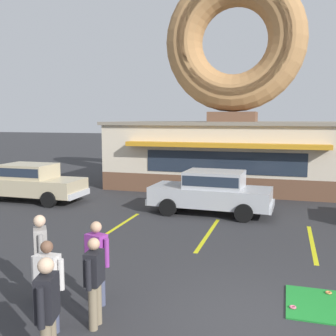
{
  "coord_description": "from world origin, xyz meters",
  "views": [
    {
      "loc": [
        0.47,
        -6.54,
        3.52
      ],
      "look_at": [
        -3.0,
        5.0,
        2.0
      ],
      "focal_mm": 42.0,
      "sensor_mm": 36.0,
      "label": 1
    }
  ],
  "objects_px": {
    "pedestrian_blue_sweater_man": "(95,278)",
    "car_champagne": "(31,181)",
    "pedestrian_leather_jacket_man": "(41,254)",
    "pedestrian_clipboard_woman": "(48,282)",
    "car_silver": "(212,190)",
    "pedestrian_beanie_man": "(97,259)",
    "pedestrian_hooded_kid": "(48,311)"
  },
  "relations": [
    {
      "from": "pedestrian_blue_sweater_man",
      "to": "car_champagne",
      "type": "bearing_deg",
      "value": 130.95
    },
    {
      "from": "car_champagne",
      "to": "pedestrian_leather_jacket_man",
      "type": "height_order",
      "value": "pedestrian_leather_jacket_man"
    },
    {
      "from": "pedestrian_clipboard_woman",
      "to": "pedestrian_leather_jacket_man",
      "type": "bearing_deg",
      "value": 129.93
    },
    {
      "from": "car_champagne",
      "to": "pedestrian_clipboard_woman",
      "type": "height_order",
      "value": "car_champagne"
    },
    {
      "from": "car_silver",
      "to": "car_champagne",
      "type": "height_order",
      "value": "same"
    },
    {
      "from": "pedestrian_blue_sweater_man",
      "to": "pedestrian_beanie_man",
      "type": "bearing_deg",
      "value": 114.35
    },
    {
      "from": "car_champagne",
      "to": "pedestrian_leather_jacket_man",
      "type": "xyz_separation_m",
      "value": [
        5.97,
        -7.97,
        0.08
      ]
    },
    {
      "from": "pedestrian_clipboard_woman",
      "to": "pedestrian_blue_sweater_man",
      "type": "bearing_deg",
      "value": 28.11
    },
    {
      "from": "pedestrian_hooded_kid",
      "to": "pedestrian_clipboard_woman",
      "type": "distance_m",
      "value": 1.18
    },
    {
      "from": "car_silver",
      "to": "pedestrian_hooded_kid",
      "type": "xyz_separation_m",
      "value": [
        -0.44,
        -9.85,
        0.06
      ]
    },
    {
      "from": "pedestrian_hooded_kid",
      "to": "pedestrian_clipboard_woman",
      "type": "height_order",
      "value": "pedestrian_hooded_kid"
    },
    {
      "from": "pedestrian_hooded_kid",
      "to": "pedestrian_clipboard_woman",
      "type": "xyz_separation_m",
      "value": [
        -0.65,
        0.98,
        -0.08
      ]
    },
    {
      "from": "pedestrian_blue_sweater_man",
      "to": "pedestrian_beanie_man",
      "type": "distance_m",
      "value": 0.84
    },
    {
      "from": "pedestrian_hooded_kid",
      "to": "pedestrian_leather_jacket_man",
      "type": "relative_size",
      "value": 0.98
    },
    {
      "from": "pedestrian_hooded_kid",
      "to": "pedestrian_beanie_man",
      "type": "relative_size",
      "value": 1.04
    },
    {
      "from": "pedestrian_leather_jacket_man",
      "to": "car_champagne",
      "type": "bearing_deg",
      "value": 126.87
    },
    {
      "from": "pedestrian_beanie_man",
      "to": "pedestrian_blue_sweater_man",
      "type": "bearing_deg",
      "value": -65.65
    },
    {
      "from": "pedestrian_hooded_kid",
      "to": "pedestrian_beanie_man",
      "type": "height_order",
      "value": "pedestrian_hooded_kid"
    },
    {
      "from": "pedestrian_blue_sweater_man",
      "to": "pedestrian_hooded_kid",
      "type": "bearing_deg",
      "value": -90.6
    },
    {
      "from": "pedestrian_hooded_kid",
      "to": "pedestrian_leather_jacket_man",
      "type": "height_order",
      "value": "pedestrian_leather_jacket_man"
    },
    {
      "from": "car_silver",
      "to": "pedestrian_hooded_kid",
      "type": "height_order",
      "value": "pedestrian_hooded_kid"
    },
    {
      "from": "car_silver",
      "to": "pedestrian_clipboard_woman",
      "type": "height_order",
      "value": "car_silver"
    },
    {
      "from": "car_champagne",
      "to": "pedestrian_hooded_kid",
      "type": "relative_size",
      "value": 2.71
    },
    {
      "from": "car_silver",
      "to": "pedestrian_hooded_kid",
      "type": "distance_m",
      "value": 9.86
    },
    {
      "from": "pedestrian_hooded_kid",
      "to": "pedestrian_leather_jacket_man",
      "type": "xyz_separation_m",
      "value": [
        -1.39,
        1.87,
        0.02
      ]
    },
    {
      "from": "pedestrian_clipboard_woman",
      "to": "pedestrian_hooded_kid",
      "type": "bearing_deg",
      "value": -56.58
    },
    {
      "from": "car_champagne",
      "to": "pedestrian_hooded_kid",
      "type": "distance_m",
      "value": 12.29
    },
    {
      "from": "car_champagne",
      "to": "pedestrian_hooded_kid",
      "type": "height_order",
      "value": "pedestrian_hooded_kid"
    },
    {
      "from": "car_champagne",
      "to": "pedestrian_leather_jacket_man",
      "type": "bearing_deg",
      "value": -53.13
    },
    {
      "from": "car_champagne",
      "to": "pedestrian_beanie_man",
      "type": "distance_m",
      "value": 10.47
    },
    {
      "from": "pedestrian_leather_jacket_man",
      "to": "car_silver",
      "type": "bearing_deg",
      "value": 77.04
    },
    {
      "from": "pedestrian_beanie_man",
      "to": "pedestrian_leather_jacket_man",
      "type": "bearing_deg",
      "value": -168.28
    }
  ]
}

